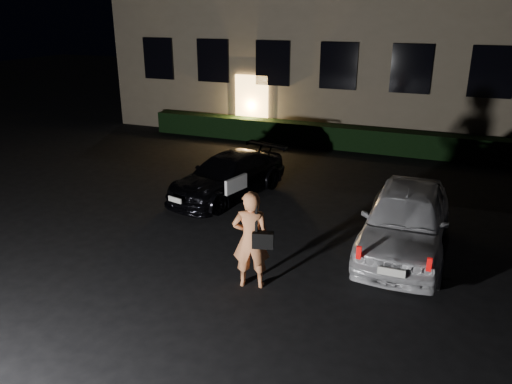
% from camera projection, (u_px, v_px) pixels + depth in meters
% --- Properties ---
extents(ground, '(80.00, 80.00, 0.00)m').
position_uv_depth(ground, '(202.00, 273.00, 9.98)').
color(ground, black).
rests_on(ground, ground).
extents(hedge, '(15.00, 0.70, 0.85)m').
position_uv_depth(hedge, '(332.00, 136.00, 18.95)').
color(hedge, black).
rests_on(hedge, ground).
extents(sedan, '(2.56, 4.30, 1.17)m').
position_uv_depth(sedan, '(228.00, 176.00, 13.95)').
color(sedan, black).
rests_on(sedan, ground).
extents(hatch, '(1.76, 4.32, 1.47)m').
position_uv_depth(hatch, '(405.00, 219.00, 10.66)').
color(hatch, silver).
rests_on(hatch, ground).
extents(man, '(0.87, 0.63, 1.91)m').
position_uv_depth(man, '(251.00, 240.00, 9.21)').
color(man, '#DA824E').
rests_on(man, ground).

